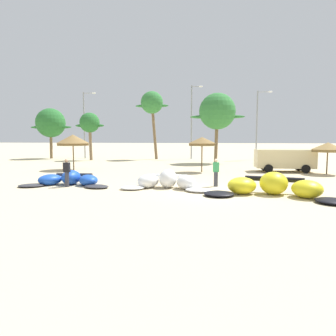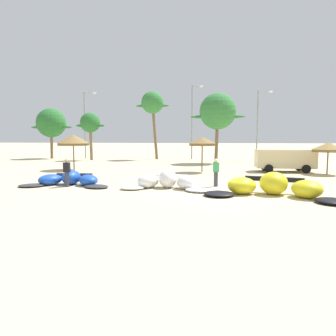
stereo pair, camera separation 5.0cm
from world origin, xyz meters
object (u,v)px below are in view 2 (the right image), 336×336
at_px(kite_left, 167,181).
at_px(lamppost_east_center, 259,121).
at_px(kite_far_left, 69,180).
at_px(palm_leftmost, 51,123).
at_px(lamppost_west_center, 193,119).
at_px(person_by_umbrellas, 67,173).
at_px(lamppost_west, 86,121).
at_px(kite_left_of_center, 273,187).
at_px(palm_left_of_gap, 152,104).
at_px(person_near_kites, 216,172).
at_px(palm_center_left, 218,112).
at_px(beach_umbrella_near_palms, 328,147).
at_px(beach_umbrella_middle, 202,141).
at_px(palm_left, 90,123).
at_px(beach_umbrella_near_van, 73,140).
at_px(parked_van, 283,159).

bearing_deg(kite_left, lamppost_east_center, 69.83).
relative_size(kite_far_left, palm_leftmost, 0.84).
height_order(palm_leftmost, lamppost_west_center, lamppost_west_center).
distance_m(person_by_umbrellas, lamppost_west, 24.81).
height_order(kite_left_of_center, palm_left_of_gap, palm_left_of_gap).
bearing_deg(kite_left, person_near_kites, 21.66).
relative_size(palm_center_left, lamppost_east_center, 0.89).
relative_size(beach_umbrella_near_palms, person_near_kites, 1.52).
distance_m(beach_umbrella_middle, lamppost_east_center, 16.60).
bearing_deg(lamppost_west_center, palm_leftmost, -175.50).
bearing_deg(palm_left, lamppost_west_center, 16.99).
bearing_deg(beach_umbrella_near_van, kite_left_of_center, -34.62).
xyz_separation_m(beach_umbrella_middle, palm_left, (-13.99, 11.44, 2.03)).
relative_size(palm_left, palm_left_of_gap, 0.67).
bearing_deg(parked_van, person_by_umbrellas, -145.91).
height_order(beach_umbrella_near_van, lamppost_east_center, lamppost_east_center).
xyz_separation_m(person_by_umbrellas, lamppost_west_center, (6.11, 23.88, 4.45)).
height_order(beach_umbrella_near_van, person_near_kites, beach_umbrella_near_van).
bearing_deg(beach_umbrella_near_palms, kite_left, -144.44).
bearing_deg(lamppost_west, kite_far_left, -70.41).
relative_size(kite_left, beach_umbrella_near_palms, 2.09).
bearing_deg(person_near_kites, palm_left, 128.36).
bearing_deg(beach_umbrella_near_van, beach_umbrella_near_palms, -1.68).
distance_m(person_by_umbrellas, palm_leftmost, 26.04).
bearing_deg(palm_left_of_gap, kite_left, -77.94).
height_order(kite_left, lamppost_east_center, lamppost_east_center).
relative_size(beach_umbrella_near_palms, parked_van, 0.53).
bearing_deg(palm_left_of_gap, person_near_kites, -70.63).
bearing_deg(lamppost_east_center, palm_left_of_gap, -176.38).
bearing_deg(person_near_kites, lamppost_west, 127.37).
relative_size(beach_umbrella_middle, palm_left_of_gap, 0.33).
bearing_deg(lamppost_west_center, kite_far_left, -104.97).
bearing_deg(palm_leftmost, lamppost_west, 8.37).
distance_m(palm_leftmost, lamppost_west, 4.61).
relative_size(person_by_umbrellas, palm_left, 0.28).
bearing_deg(kite_left_of_center, parked_van, 74.59).
height_order(beach_umbrella_near_van, palm_center_left, palm_center_left).
distance_m(parked_van, palm_leftmost, 30.07).
bearing_deg(palm_leftmost, kite_left, -50.27).
distance_m(beach_umbrella_near_van, palm_left_of_gap, 15.22).
height_order(parked_van, palm_center_left, palm_center_left).
bearing_deg(person_near_kites, lamppost_east_center, 75.27).
bearing_deg(person_by_umbrellas, lamppost_west_center, 75.65).
bearing_deg(kite_far_left, beach_umbrella_near_palms, 24.04).
bearing_deg(palm_left_of_gap, person_by_umbrellas, -92.48).
relative_size(kite_left_of_center, beach_umbrella_near_palms, 2.71).
bearing_deg(palm_center_left, kite_far_left, -118.21).
distance_m(kite_left_of_center, parked_van, 11.44).
distance_m(beach_umbrella_near_palms, palm_left, 26.53).
bearing_deg(beach_umbrella_middle, person_near_kites, -82.83).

